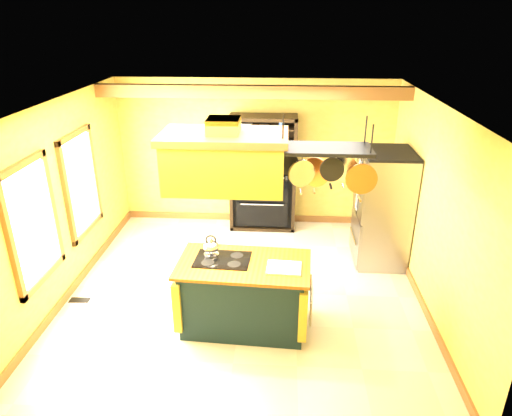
# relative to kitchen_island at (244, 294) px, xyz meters

# --- Properties ---
(floor) EXTENTS (5.00, 5.00, 0.00)m
(floor) POSITION_rel_kitchen_island_xyz_m (-0.07, 0.75, -0.47)
(floor) COLOR beige
(floor) RESTS_ON ground
(ceiling) EXTENTS (5.00, 5.00, 0.00)m
(ceiling) POSITION_rel_kitchen_island_xyz_m (-0.07, 0.75, 2.23)
(ceiling) COLOR white
(ceiling) RESTS_ON wall_back
(wall_back) EXTENTS (5.00, 0.02, 2.70)m
(wall_back) POSITION_rel_kitchen_island_xyz_m (-0.07, 3.25, 0.88)
(wall_back) COLOR gold
(wall_back) RESTS_ON floor
(wall_front) EXTENTS (5.00, 0.02, 2.70)m
(wall_front) POSITION_rel_kitchen_island_xyz_m (-0.07, -1.75, 0.88)
(wall_front) COLOR gold
(wall_front) RESTS_ON floor
(wall_left) EXTENTS (0.02, 5.00, 2.70)m
(wall_left) POSITION_rel_kitchen_island_xyz_m (-2.57, 0.75, 0.88)
(wall_left) COLOR gold
(wall_left) RESTS_ON floor
(wall_right) EXTENTS (0.02, 5.00, 2.70)m
(wall_right) POSITION_rel_kitchen_island_xyz_m (2.43, 0.75, 0.88)
(wall_right) COLOR gold
(wall_right) RESTS_ON floor
(ceiling_beam) EXTENTS (5.00, 0.15, 0.20)m
(ceiling_beam) POSITION_rel_kitchen_island_xyz_m (-0.07, 2.45, 2.12)
(ceiling_beam) COLOR brown
(ceiling_beam) RESTS_ON ceiling
(window_near) EXTENTS (0.06, 1.06, 1.56)m
(window_near) POSITION_rel_kitchen_island_xyz_m (-2.53, -0.05, 0.93)
(window_near) COLOR brown
(window_near) RESTS_ON wall_left
(window_far) EXTENTS (0.06, 1.06, 1.56)m
(window_far) POSITION_rel_kitchen_island_xyz_m (-2.53, 1.35, 0.93)
(window_far) COLOR brown
(window_far) RESTS_ON wall_left
(kitchen_island) EXTENTS (1.68, 0.99, 1.11)m
(kitchen_island) POSITION_rel_kitchen_island_xyz_m (0.00, 0.00, 0.00)
(kitchen_island) COLOR black
(kitchen_island) RESTS_ON floor
(range_hood) EXTENTS (1.40, 0.79, 0.80)m
(range_hood) POSITION_rel_kitchen_island_xyz_m (-0.20, -0.00, 1.77)
(range_hood) COLOR gold
(range_hood) RESTS_ON ceiling
(pot_rack) EXTENTS (1.12, 0.51, 0.80)m
(pot_rack) POSITION_rel_kitchen_island_xyz_m (0.92, -0.00, 1.78)
(pot_rack) COLOR black
(pot_rack) RESTS_ON ceiling
(refrigerator) EXTENTS (0.78, 0.92, 1.80)m
(refrigerator) POSITION_rel_kitchen_island_xyz_m (2.02, 1.84, 0.40)
(refrigerator) COLOR gray
(refrigerator) RESTS_ON floor
(hutch) EXTENTS (1.19, 0.54, 2.11)m
(hutch) POSITION_rel_kitchen_island_xyz_m (0.09, 3.02, 0.36)
(hutch) COLOR black
(hutch) RESTS_ON floor
(floor_register) EXTENTS (0.28, 0.13, 0.01)m
(floor_register) POSITION_rel_kitchen_island_xyz_m (-2.37, 0.39, -0.46)
(floor_register) COLOR black
(floor_register) RESTS_ON floor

